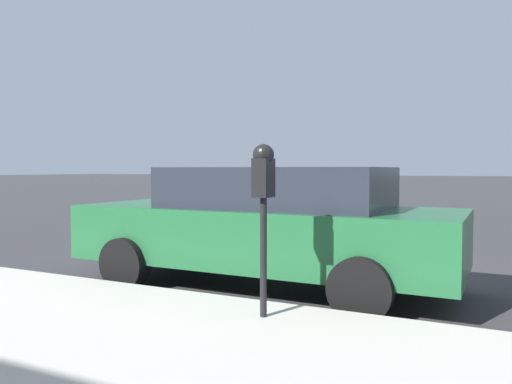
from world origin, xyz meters
TOP-DOWN VIEW (x-y plane):
  - ground_plane at (0.00, 0.00)m, footprint 220.00×220.00m
  - parking_meter at (-2.69, -0.90)m, footprint 0.21×0.19m
  - car_green at (-1.01, -0.15)m, footprint 2.01×4.75m

SIDE VIEW (x-z plane):
  - ground_plane at x=0.00m, z-range 0.00..0.00m
  - car_green at x=-1.01m, z-range 0.05..1.55m
  - parking_meter at x=-2.69m, z-range 0.58..2.10m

